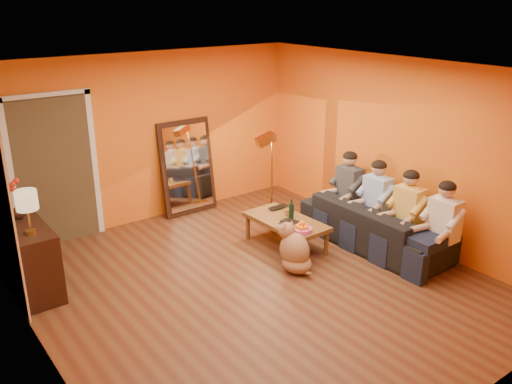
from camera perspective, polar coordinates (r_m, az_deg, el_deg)
room_shell at (r=6.52m, az=-1.79°, el=1.53°), size 5.00×5.50×2.60m
doorway_recess at (r=8.15m, az=-20.68°, el=2.18°), size 1.06×0.30×2.10m
door_jamb_left at (r=7.91m, az=-24.34°, el=1.16°), size 0.08×0.06×2.20m
door_jamb_right at (r=8.20m, az=-16.65°, el=2.75°), size 0.08×0.06×2.20m
door_header at (r=7.79m, az=-21.39°, el=9.46°), size 1.22×0.06×0.08m
mirror_frame at (r=8.80m, az=-7.27°, el=2.62°), size 0.92×0.27×1.51m
mirror_glass at (r=8.76m, az=-7.14°, el=2.56°), size 0.78×0.21×1.35m
sideboard at (r=7.04m, az=-22.74°, el=-6.38°), size 0.44×1.18×0.85m
table_lamp at (r=6.51m, az=-22.85°, el=-1.99°), size 0.24×0.24×0.51m
sofa at (r=7.83m, az=12.38°, el=-3.37°), size 2.21×0.86×0.65m
coffee_table at (r=7.66m, az=3.16°, el=-4.36°), size 0.66×1.24×0.42m
floor_lamp at (r=8.21m, az=1.66°, el=1.21°), size 0.35×0.31×1.44m
dog at (r=6.99m, az=4.08°, el=-5.79°), size 0.45×0.61×0.66m
person_far_left at (r=7.26m, az=19.13°, el=-3.46°), size 0.70×0.44×1.22m
person_mid_left at (r=7.55m, az=15.74°, el=-2.18°), size 0.70×0.44×1.22m
person_mid_right at (r=7.87m, az=12.62°, el=-0.99°), size 0.70×0.44×1.22m
person_far_right at (r=8.21m, az=9.75°, el=0.11°), size 0.70×0.44×1.22m
fruit_bowl at (r=7.17m, az=4.88°, el=-3.63°), size 0.26×0.26×0.16m
wine_bottle at (r=7.51m, az=3.75°, el=-1.85°), size 0.07×0.07×0.31m
tumbler at (r=7.71m, az=3.31°, el=-2.12°), size 0.11×0.11×0.09m
laptop at (r=7.93m, az=2.58°, el=-1.73°), size 0.32×0.21×0.02m
book_lower at (r=7.32m, az=3.10°, el=-3.65°), size 0.22×0.28×0.02m
book_mid at (r=7.33m, az=3.12°, el=-3.45°), size 0.23×0.27×0.02m
book_upper at (r=7.30m, az=3.16°, el=-3.38°), size 0.21×0.26×0.02m
vase at (r=7.07m, az=-23.82°, el=-1.85°), size 0.17×0.17×0.18m
flowers at (r=6.98m, az=-24.15°, el=0.32°), size 0.17×0.17×0.51m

